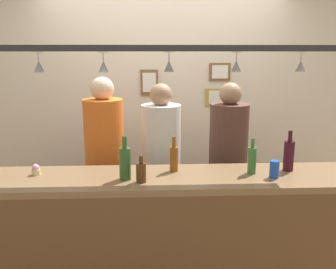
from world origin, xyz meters
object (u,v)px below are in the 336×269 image
Objects in this scene: bottle_beer_green_import at (252,159)px; bottle_champagne_green at (125,163)px; person_left_orange_shirt at (105,154)px; person_middle_white_patterned_shirt at (161,158)px; person_right_brown_shirt at (228,156)px; bottle_beer_brown_stubby at (141,172)px; cupcake at (36,170)px; picture_frame_crest at (149,82)px; picture_frame_lower_pair at (219,97)px; picture_frame_upper_small at (220,72)px; drink_can at (274,169)px; bottle_beer_amber_tall at (174,158)px; bottle_wine_dark_red at (289,155)px.

bottle_champagne_green is at bearing -174.58° from bottle_beer_green_import.
person_left_orange_shirt is 0.50m from person_middle_white_patterned_shirt.
person_right_brown_shirt is 9.15× the size of bottle_beer_brown_stubby.
picture_frame_crest is (0.81, 1.33, 0.51)m from cupcake.
cupcake is at bearing -139.32° from picture_frame_lower_pair.
picture_frame_lower_pair is at bearing 0.00° from picture_frame_upper_small.
person_middle_white_patterned_shirt is 0.91m from bottle_beer_green_import.
person_right_brown_shirt is 0.66m from bottle_beer_green_import.
drink_can is at bearing -85.11° from picture_frame_upper_small.
person_middle_white_patterned_shirt is at bearing 135.80° from drink_can.
person_middle_white_patterned_shirt is 6.32× the size of bottle_beer_green_import.
drink_can is at bearing 2.81° from bottle_beer_brown_stubby.
picture_frame_lower_pair is at bearing 66.45° from bottle_beer_amber_tall.
bottle_beer_green_import reaches higher than cupcake.
bottle_beer_amber_tall is 3.33× the size of cupcake.
person_middle_white_patterned_shirt is at bearing 0.00° from person_left_orange_shirt.
person_right_brown_shirt is 7.49× the size of picture_frame_upper_small.
bottle_wine_dark_red is 1.72m from picture_frame_crest.
drink_can is 1.56× the size of cupcake.
bottle_champagne_green is 1.20m from bottle_wine_dark_red.
bottle_beer_green_import is 1.00× the size of bottle_beer_amber_tall.
picture_frame_crest is (-1.02, 1.32, 0.42)m from bottle_wine_dark_red.
person_right_brown_shirt is at bearing 46.19° from bottle_beer_brown_stubby.
person_left_orange_shirt reaches higher than cupcake.
person_left_orange_shirt is 5.67× the size of bottle_wine_dark_red.
drink_can is (0.13, -0.10, -0.04)m from bottle_beer_green_import.
picture_frame_lower_pair reaches higher than drink_can.
bottle_beer_green_import is (1.13, -0.64, 0.13)m from person_left_orange_shirt.
picture_frame_lower_pair is at bearing 58.07° from bottle_champagne_green.
drink_can is at bearing -85.26° from picture_frame_lower_pair.
person_left_orange_shirt is at bearing -147.06° from picture_frame_upper_small.
person_middle_white_patterned_shirt is 7.46× the size of picture_frame_upper_small.
picture_frame_upper_small is 0.26m from picture_frame_lower_pair.
bottle_champagne_green is 0.14m from bottle_beer_brown_stubby.
picture_frame_upper_small reaches higher than person_middle_white_patterned_shirt.
picture_frame_crest reaches higher than drink_can.
picture_frame_crest reaches higher than bottle_beer_amber_tall.
person_left_orange_shirt is 1.04× the size of person_middle_white_patterned_shirt.
drink_can reaches higher than cupcake.
person_left_orange_shirt is at bearing -118.39° from picture_frame_crest.
drink_can is at bearing -44.20° from person_middle_white_patterned_shirt.
bottle_beer_amber_tall is (0.34, 0.16, -0.02)m from bottle_champagne_green.
person_left_orange_shirt reaches higher than bottle_wine_dark_red.
bottle_wine_dark_red is 0.23m from drink_can.
person_middle_white_patterned_shirt is at bearing 97.78° from bottle_beer_amber_tall.
picture_frame_lower_pair is (-0.28, 1.32, 0.27)m from bottle_wine_dark_red.
person_middle_white_patterned_shirt reaches higher than drink_can.
bottle_beer_brown_stubby is at bearing -29.54° from bottle_champagne_green.
bottle_beer_amber_tall is at bearing -44.39° from person_left_orange_shirt.
person_left_orange_shirt reaches higher than drink_can.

